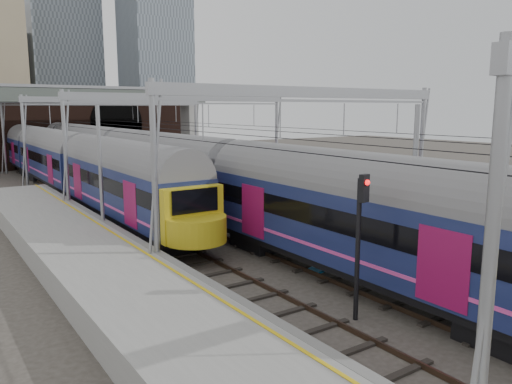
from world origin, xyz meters
TOP-DOWN VIEW (x-y plane):
  - ground at (0.00, 0.00)m, footprint 160.00×160.00m
  - platform_left at (-10.18, 2.50)m, footprint 4.32×55.00m
  - tracks at (0.00, 15.00)m, footprint 14.40×80.00m
  - overhead_line at (0.00, 21.49)m, footprint 16.80×80.00m
  - retaining_wall at (1.40, 51.93)m, footprint 28.00×2.75m
  - overbridge at (0.00, 46.00)m, footprint 28.00×3.00m
  - city_skyline at (2.73, 70.48)m, footprint 37.50×27.50m
  - train_main at (-2.00, 29.91)m, footprint 3.12×72.01m
  - train_second at (-6.00, 43.52)m, footprint 3.00×69.34m
  - signal_near_left at (-4.47, 0.49)m, footprint 0.37×0.47m
  - equip_cover_a at (2.01, 3.88)m, footprint 1.06×0.87m
  - equip_cover_b at (-2.22, 5.03)m, footprint 1.07×0.90m
  - equip_cover_c at (6.14, 7.29)m, footprint 1.09×0.89m

SIDE VIEW (x-z plane):
  - ground at x=0.00m, z-range 0.00..0.00m
  - tracks at x=0.00m, z-range -0.09..0.13m
  - equip_cover_b at x=-2.22m, z-range 0.00..0.11m
  - equip_cover_a at x=2.01m, z-range 0.00..0.11m
  - equip_cover_c at x=6.14m, z-range 0.00..0.11m
  - platform_left at x=-10.18m, z-range -0.01..1.11m
  - train_second at x=-6.00m, z-range 0.06..5.16m
  - train_main at x=-2.00m, z-range 0.05..5.31m
  - signal_near_left at x=-4.47m, z-range 0.63..5.47m
  - retaining_wall at x=1.40m, z-range -0.17..8.83m
  - overhead_line at x=0.00m, z-range 2.57..10.57m
  - overbridge at x=0.00m, z-range 2.64..11.89m
  - city_skyline at x=2.73m, z-range -12.91..47.09m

